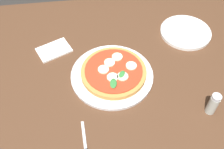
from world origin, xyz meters
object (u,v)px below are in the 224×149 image
pizza (114,72)px  napkin (54,50)px  pepper_shaker (213,104)px  serving_tray (112,75)px  plate_white (186,32)px  dining_table (108,86)px

pizza → napkin: size_ratio=1.89×
pizza → pepper_shaker: 0.36m
napkin → pepper_shaker: size_ratio=1.45×
pizza → pepper_shaker: (-0.31, 0.20, 0.02)m
pizza → napkin: 0.28m
pizza → napkin: (0.23, -0.16, -0.02)m
napkin → pepper_shaker: (-0.53, 0.36, 0.04)m
serving_tray → pepper_shaker: pepper_shaker is taller
pepper_shaker → serving_tray: bearing=-32.2°
pizza → pepper_shaker: pepper_shaker is taller
pizza → pepper_shaker: bearing=147.0°
plate_white → napkin: 0.57m
serving_tray → pepper_shaker: (-0.31, 0.20, 0.04)m
plate_white → serving_tray: bearing=29.5°
pizza → pepper_shaker: size_ratio=2.74×
pizza → plate_white: 0.39m
serving_tray → plate_white: size_ratio=1.42×
plate_white → napkin: bearing=3.3°
dining_table → pepper_shaker: pepper_shaker is taller
dining_table → napkin: 0.27m
dining_table → plate_white: (-0.36, -0.17, 0.11)m
napkin → dining_table: bearing=147.2°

